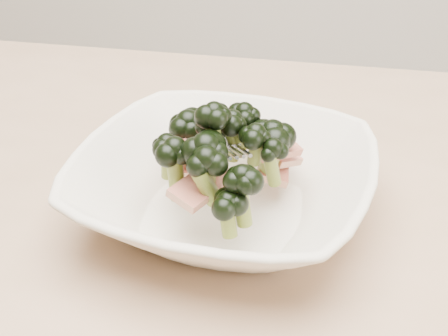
{
  "coord_description": "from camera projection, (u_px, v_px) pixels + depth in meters",
  "views": [
    {
      "loc": [
        0.11,
        -0.42,
        1.08
      ],
      "look_at": [
        0.03,
        0.02,
        0.8
      ],
      "focal_mm": 50.0,
      "sensor_mm": 36.0,
      "label": 1
    }
  ],
  "objects": [
    {
      "name": "dining_table",
      "position": [
        190.0,
        309.0,
        0.59
      ],
      "size": [
        1.2,
        0.8,
        0.75
      ],
      "color": "tan",
      "rests_on": "ground"
    },
    {
      "name": "broccoli_dish",
      "position": [
        224.0,
        180.0,
        0.54
      ],
      "size": [
        0.29,
        0.29,
        0.12
      ],
      "color": "beige",
      "rests_on": "dining_table"
    }
  ]
}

